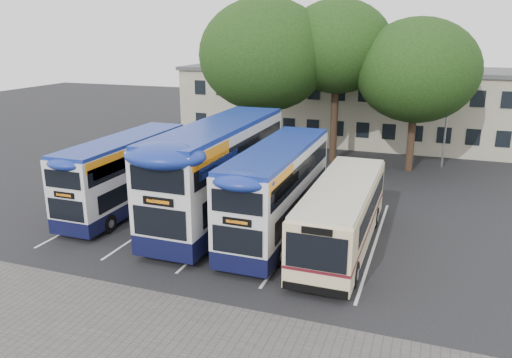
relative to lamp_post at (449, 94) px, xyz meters
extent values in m
plane|color=black|center=(-6.00, -19.97, -5.08)|extent=(120.00, 120.00, 0.00)
cube|color=#595654|center=(-8.00, -24.97, -5.08)|extent=(40.00, 6.00, 0.01)
cube|color=silver|center=(-16.75, -14.97, -5.08)|extent=(0.12, 11.00, 0.01)
cube|color=silver|center=(-13.25, -14.97, -5.08)|extent=(0.12, 11.00, 0.01)
cube|color=silver|center=(-9.75, -14.97, -5.08)|extent=(0.12, 11.00, 0.01)
cube|color=silver|center=(-6.25, -14.97, -5.08)|extent=(0.12, 11.00, 0.01)
cube|color=silver|center=(-2.75, -14.97, -5.08)|extent=(0.12, 11.00, 0.01)
cube|color=#A59A85|center=(-6.00, 7.03, -2.08)|extent=(32.00, 8.00, 6.00)
cube|color=#4C4C4F|center=(-6.00, 7.03, 0.97)|extent=(32.40, 8.40, 0.30)
cube|color=black|center=(-6.00, 3.01, -3.38)|extent=(30.00, 0.06, 1.20)
cube|color=black|center=(-6.00, 3.01, -0.58)|extent=(30.00, 0.06, 1.20)
cylinder|color=gray|center=(0.00, 0.03, -0.58)|extent=(0.14, 0.14, 9.00)
cube|color=gray|center=(0.00, 0.03, 3.92)|extent=(0.12, 0.80, 0.12)
cube|color=gray|center=(0.00, -0.37, 3.87)|extent=(0.25, 0.50, 0.12)
cylinder|color=black|center=(-12.21, -2.62, -2.30)|extent=(0.50, 0.50, 5.56)
ellipsoid|color=black|center=(-12.21, -2.62, 2.48)|extent=(9.08, 9.08, 7.72)
cylinder|color=black|center=(-7.50, -1.06, -2.10)|extent=(0.50, 0.50, 5.98)
ellipsoid|color=black|center=(-7.50, -1.06, 3.05)|extent=(7.46, 7.46, 6.34)
cylinder|color=black|center=(-2.14, -1.60, -2.62)|extent=(0.50, 0.50, 4.93)
ellipsoid|color=black|center=(-2.14, -1.60, 1.62)|extent=(7.92, 7.92, 6.73)
cube|color=black|center=(-15.75, -14.75, -4.47)|extent=(2.21, 9.26, 0.71)
cube|color=silver|center=(-15.75, -14.75, -2.75)|extent=(2.21, 9.26, 2.73)
cube|color=navy|center=(-15.75, -14.75, -1.34)|extent=(2.16, 9.08, 0.26)
cube|color=black|center=(-15.75, -14.49, -3.50)|extent=(2.25, 8.20, 0.88)
cube|color=black|center=(-15.75, -14.75, -2.13)|extent=(2.25, 8.73, 0.79)
cube|color=orange|center=(-14.63, -17.80, -1.64)|extent=(0.02, 2.82, 0.49)
cube|color=black|center=(-15.75, -19.41, -2.84)|extent=(1.06, 0.06, 0.26)
cylinder|color=black|center=(-16.74, -12.06, -4.64)|extent=(0.26, 0.88, 0.88)
cylinder|color=black|center=(-14.75, -12.06, -4.64)|extent=(0.26, 0.88, 0.88)
cylinder|color=black|center=(-16.74, -17.80, -4.64)|extent=(0.26, 0.88, 0.88)
cylinder|color=black|center=(-14.75, -17.80, -4.64)|extent=(0.26, 0.88, 0.88)
cube|color=red|center=(-14.62, -13.65, -2.13)|extent=(0.02, 3.53, 0.75)
cube|color=black|center=(-10.53, -14.36, -4.31)|extent=(2.77, 11.62, 0.89)
cube|color=silver|center=(-10.53, -14.36, -2.15)|extent=(2.77, 11.62, 3.43)
cube|color=navy|center=(-10.53, -14.36, -0.38)|extent=(2.71, 11.39, 0.33)
cube|color=black|center=(-10.53, -14.03, -3.09)|extent=(2.81, 10.30, 1.11)
cube|color=black|center=(-10.53, -14.36, -1.38)|extent=(2.81, 10.96, 1.00)
cube|color=orange|center=(-9.13, -18.18, -0.77)|extent=(0.02, 3.54, 0.61)
cube|color=black|center=(-10.53, -20.21, -2.26)|extent=(1.33, 0.06, 0.33)
cylinder|color=black|center=(-11.78, -10.99, -4.53)|extent=(0.33, 1.11, 1.11)
cylinder|color=black|center=(-9.28, -10.99, -4.53)|extent=(0.33, 1.11, 1.11)
cylinder|color=black|center=(-11.78, -18.18, -4.53)|extent=(0.33, 1.11, 1.11)
cylinder|color=black|center=(-9.28, -18.18, -4.53)|extent=(0.33, 1.11, 1.11)
cube|color=black|center=(-7.25, -15.20, -4.42)|extent=(2.37, 9.96, 0.76)
cube|color=silver|center=(-7.25, -15.20, -2.57)|extent=(2.37, 9.96, 2.94)
cube|color=navy|center=(-7.25, -15.20, -1.05)|extent=(2.32, 9.76, 0.28)
cube|color=black|center=(-7.25, -14.92, -3.38)|extent=(2.41, 8.82, 0.95)
cube|color=black|center=(-7.25, -15.20, -1.91)|extent=(2.41, 9.39, 0.85)
cube|color=orange|center=(-6.05, -18.47, -1.38)|extent=(0.02, 3.04, 0.52)
cube|color=black|center=(-7.25, -20.21, -2.66)|extent=(1.14, 0.06, 0.28)
cylinder|color=black|center=(-8.32, -12.31, -4.61)|extent=(0.28, 0.95, 0.95)
cylinder|color=black|center=(-6.17, -12.31, -4.61)|extent=(0.28, 0.95, 0.95)
cylinder|color=black|center=(-8.32, -18.47, -4.61)|extent=(0.28, 0.95, 0.95)
cylinder|color=black|center=(-6.17, -18.47, -4.61)|extent=(0.28, 0.95, 0.95)
cube|color=beige|center=(-4.15, -15.75, -3.54)|extent=(2.45, 9.78, 2.49)
cube|color=beige|center=(-4.15, -15.75, -2.25)|extent=(2.35, 9.39, 0.20)
cube|color=black|center=(-4.15, -15.26, -3.13)|extent=(2.49, 7.83, 0.88)
cube|color=#5B121D|center=(-4.15, -15.75, -3.96)|extent=(2.48, 9.80, 0.12)
cube|color=black|center=(-4.15, -20.66, -3.23)|extent=(2.15, 0.06, 1.27)
cylinder|color=black|center=(-5.26, -19.07, -4.60)|extent=(0.29, 0.98, 0.98)
cylinder|color=black|center=(-3.05, -19.07, -4.60)|extent=(0.29, 0.98, 0.98)
cylinder|color=black|center=(-5.26, -12.81, -4.60)|extent=(0.29, 0.98, 0.98)
cylinder|color=black|center=(-3.05, -12.81, -4.60)|extent=(0.29, 0.98, 0.98)
camera|label=1|loc=(-0.78, -36.05, 4.06)|focal=35.00mm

